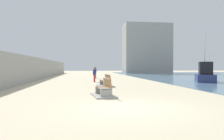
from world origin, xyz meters
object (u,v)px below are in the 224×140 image
Objects in this scene: person_walking at (95,72)px; boat_nearest at (210,70)px; bench_far at (105,83)px; bench_near at (104,92)px; person_standing at (94,74)px; boat_far_left at (205,74)px.

person_walking is 0.22× the size of boat_nearest.
person_walking is at bearing 91.00° from bench_far.
bench_near is 48.43m from boat_nearest.
person_standing is (-0.02, 10.81, 0.64)m from bench_near.
person_walking is at bearing 86.29° from person_standing.
bench_near is 10.83m from person_standing.
bench_near is 5.92m from bench_far.
boat_far_left is at bearing -122.72° from boat_nearest.
bench_far is at bearing -132.22° from boat_nearest.
person_standing is 40.49m from boat_nearest.
person_standing reaches higher than bench_far.
bench_near is 18.06m from person_walking.
person_walking is 7.24m from person_standing.
person_walking is (0.45, 18.04, 0.68)m from bench_near.
bench_far is 1.46× the size of person_standing.
boat_nearest is at bearing 47.78° from bench_far.
bench_far is 5.02m from person_standing.
boat_far_left is 34.17m from boat_nearest.
bench_far is 0.42× the size of boat_far_left.
person_walking is at bearing -145.74° from boat_nearest.
person_standing is 0.21× the size of boat_nearest.
bench_far is at bearing 83.57° from bench_near.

